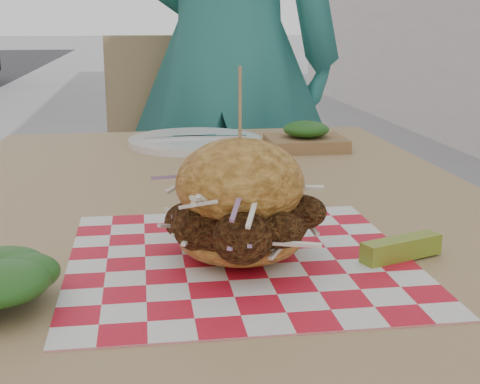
{
  "coord_description": "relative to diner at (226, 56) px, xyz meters",
  "views": [
    {
      "loc": [
        -0.43,
        -0.65,
        1.0
      ],
      "look_at": [
        -0.34,
        0.01,
        0.82
      ],
      "focal_mm": 50.0,
      "sensor_mm": 36.0,
      "label": 1
    }
  ],
  "objects": [
    {
      "name": "kraft_tray",
      "position": [
        0.08,
        -0.63,
        -0.12
      ],
      "size": [
        0.15,
        0.12,
        0.06
      ],
      "color": "olive",
      "rests_on": "patio_table"
    },
    {
      "name": "patio_table",
      "position": [
        -0.14,
        -0.97,
        -0.22
      ],
      "size": [
        0.8,
        1.2,
        0.75
      ],
      "color": "tan",
      "rests_on": "ground"
    },
    {
      "name": "paper_liner",
      "position": [
        -0.14,
        -1.23,
        -0.15
      ],
      "size": [
        0.36,
        0.36,
        0.0
      ],
      "primitive_type": "cube",
      "color": "red",
      "rests_on": "patio_table"
    },
    {
      "name": "patio_chair",
      "position": [
        -0.13,
        0.07,
        -0.34
      ],
      "size": [
        0.43,
        0.44,
        0.95
      ],
      "rotation": [
        0.0,
        0.0,
        -0.03
      ],
      "color": "tan",
      "rests_on": "ground"
    },
    {
      "name": "diner",
      "position": [
        0.0,
        0.0,
        0.0
      ],
      "size": [
        0.74,
        0.57,
        1.79
      ],
      "primitive_type": "imported",
      "rotation": [
        0.0,
        0.0,
        2.9
      ],
      "color": "#2B7F75",
      "rests_on": "ground"
    },
    {
      "name": "sandwich",
      "position": [
        -0.14,
        -1.23,
        -0.09
      ],
      "size": [
        0.18,
        0.18,
        0.2
      ],
      "color": "gold",
      "rests_on": "paper_liner"
    },
    {
      "name": "place_setting",
      "position": [
        -0.14,
        -0.55,
        -0.14
      ],
      "size": [
        0.27,
        0.27,
        0.02
      ],
      "color": "white",
      "rests_on": "patio_table"
    },
    {
      "name": "pickle_spear",
      "position": [
        0.03,
        -1.25,
        -0.13
      ],
      "size": [
        0.1,
        0.05,
        0.02
      ],
      "primitive_type": "cube",
      "rotation": [
        0.0,
        0.0,
        0.35
      ],
      "color": "olive",
      "rests_on": "paper_liner"
    }
  ]
}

